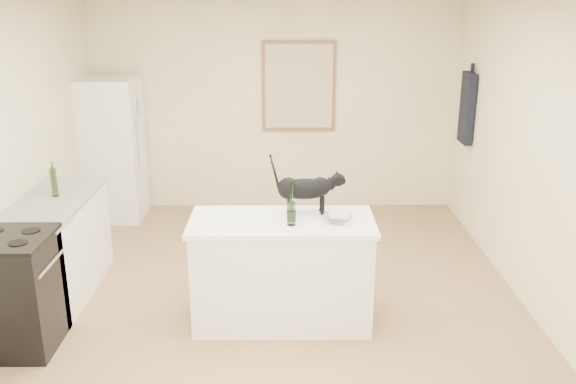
{
  "coord_description": "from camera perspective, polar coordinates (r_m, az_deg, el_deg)",
  "views": [
    {
      "loc": [
        0.12,
        -4.86,
        2.65
      ],
      "look_at": [
        0.15,
        -0.15,
        1.12
      ],
      "focal_mm": 38.46,
      "sensor_mm": 36.0,
      "label": 1
    }
  ],
  "objects": [
    {
      "name": "wine_bottle",
      "position": [
        4.81,
        0.32,
        -1.29
      ],
      "size": [
        0.07,
        0.07,
        0.32
      ],
      "primitive_type": "cylinder",
      "rotation": [
        0.0,
        0.0,
        0.03
      ],
      "color": "#2C5923",
      "rests_on": "island_top"
    },
    {
      "name": "stove",
      "position": [
        5.22,
        -23.97,
        -8.6
      ],
      "size": [
        0.6,
        0.6,
        0.9
      ],
      "primitive_type": "cube",
      "color": "black",
      "rests_on": "floor"
    },
    {
      "name": "artwork_frame",
      "position": [
        7.66,
        1.01,
        9.74
      ],
      "size": [
        0.9,
        0.03,
        1.1
      ],
      "primitive_type": "cube",
      "color": "brown",
      "rests_on": "wall_back"
    },
    {
      "name": "hanging_garment",
      "position": [
        7.32,
        16.22,
        7.46
      ],
      "size": [
        0.08,
        0.34,
        0.8
      ],
      "primitive_type": "cube",
      "color": "black",
      "rests_on": "wall_right"
    },
    {
      "name": "black_cat",
      "position": [
        5.06,
        1.55,
        0.05
      ],
      "size": [
        0.56,
        0.22,
        0.38
      ],
      "primitive_type": null,
      "rotation": [
        0.0,
        0.0,
        0.09
      ],
      "color": "black",
      "rests_on": "island_top"
    },
    {
      "name": "glass_bowl",
      "position": [
        4.93,
        4.6,
        -2.48
      ],
      "size": [
        0.28,
        0.28,
        0.06
      ],
      "primitive_type": "imported",
      "rotation": [
        0.0,
        0.0,
        -0.21
      ],
      "color": "white",
      "rests_on": "island_top"
    },
    {
      "name": "fridge_paper",
      "position": [
        7.57,
        -13.65,
        7.74
      ],
      "size": [
        0.02,
        0.14,
        0.18
      ],
      "primitive_type": "cube",
      "rotation": [
        0.0,
        0.0,
        0.13
      ],
      "color": "beige",
      "rests_on": "fridge"
    },
    {
      "name": "island_top",
      "position": [
        4.98,
        -0.57,
        -2.81
      ],
      "size": [
        1.5,
        0.7,
        0.04
      ],
      "primitive_type": "cube",
      "color": "white",
      "rests_on": "island_base"
    },
    {
      "name": "fridge",
      "position": [
        7.71,
        -15.95,
        3.81
      ],
      "size": [
        0.68,
        0.68,
        1.7
      ],
      "primitive_type": "cube",
      "color": "white",
      "rests_on": "floor"
    },
    {
      "name": "left_cabinets",
      "position": [
        5.98,
        -20.65,
        -5.0
      ],
      "size": [
        0.6,
        1.4,
        0.86
      ],
      "primitive_type": "cube",
      "color": "white",
      "rests_on": "floor"
    },
    {
      "name": "wall_front",
      "position": [
        2.5,
        -3.18,
        -14.63
      ],
      "size": [
        4.5,
        0.0,
        4.5
      ],
      "primitive_type": "plane",
      "rotation": [
        -1.57,
        0.0,
        0.0
      ],
      "color": "beige",
      "rests_on": "ground"
    },
    {
      "name": "wall_right",
      "position": [
        5.47,
        22.58,
        2.32
      ],
      "size": [
        0.0,
        5.5,
        5.5
      ],
      "primitive_type": "plane",
      "rotation": [
        1.57,
        0.0,
        -1.57
      ],
      "color": "beige",
      "rests_on": "ground"
    },
    {
      "name": "island_base",
      "position": [
        5.16,
        -0.56,
        -7.48
      ],
      "size": [
        1.44,
        0.67,
        0.86
      ],
      "primitive_type": "cube",
      "color": "white",
      "rests_on": "floor"
    },
    {
      "name": "wall_back",
      "position": [
        7.73,
        -1.25,
        7.94
      ],
      "size": [
        4.5,
        0.0,
        4.5
      ],
      "primitive_type": "plane",
      "rotation": [
        1.57,
        0.0,
        0.0
      ],
      "color": "beige",
      "rests_on": "ground"
    },
    {
      "name": "left_countertop",
      "position": [
        5.83,
        -21.14,
        -0.91
      ],
      "size": [
        0.62,
        1.44,
        0.04
      ],
      "primitive_type": "cube",
      "color": "gray",
      "rests_on": "left_cabinets"
    },
    {
      "name": "counter_bottle_cluster",
      "position": [
        5.94,
        -20.81,
        0.89
      ],
      "size": [
        0.1,
        0.16,
        0.26
      ],
      "color": "#1C551D",
      "rests_on": "left_countertop"
    },
    {
      "name": "artwork_canvas",
      "position": [
        7.64,
        1.01,
        9.72
      ],
      "size": [
        0.82,
        0.0,
        1.02
      ],
      "primitive_type": "cube",
      "color": "beige",
      "rests_on": "wall_back"
    },
    {
      "name": "floor",
      "position": [
        5.53,
        -1.59,
        -10.61
      ],
      "size": [
        5.5,
        5.5,
        0.0
      ],
      "primitive_type": "plane",
      "color": "#91734D",
      "rests_on": "ground"
    }
  ]
}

